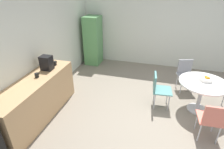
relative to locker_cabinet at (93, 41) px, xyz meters
The scene contains 13 objects.
ground_plane 3.70m from the locker_cabinet, 135.00° to the right, with size 6.00×6.00×0.00m, color gray.
wall_back 2.63m from the locker_cabinet, 169.99° to the left, with size 6.00×0.10×2.60m, color silver.
wall_side_right 2.63m from the locker_cabinet, 79.99° to the right, with size 0.10×6.00×2.60m, color silver.
counter_block 3.12m from the locker_cabinet, behind, with size 2.14×0.60×0.90m, color tan.
locker_cabinet is the anchor object (origin of this frame).
round_table 3.80m from the locker_cabinet, 120.49° to the right, with size 1.02×1.02×0.74m.
chair_teal 3.11m from the locker_cabinet, 130.66° to the right, with size 0.46×0.46×0.83m.
chair_coral 4.38m from the locker_cabinet, 130.76° to the right, with size 0.44×0.44×0.83m.
chair_gray 3.19m from the locker_cabinet, 109.07° to the right, with size 0.52×0.52×0.83m.
fruit_bowl 3.80m from the locker_cabinet, 119.21° to the right, with size 0.27×0.27×0.11m.
mug_white 2.96m from the locker_cabinet, behind, with size 0.13×0.08×0.09m.
mug_green 2.32m from the locker_cabinet, behind, with size 0.13×0.08×0.09m.
coffee_maker 2.58m from the locker_cabinet, behind, with size 0.20×0.24×0.32m, color black.
Camera 1 is at (-3.16, 0.27, 2.67)m, focal length 29.06 mm.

